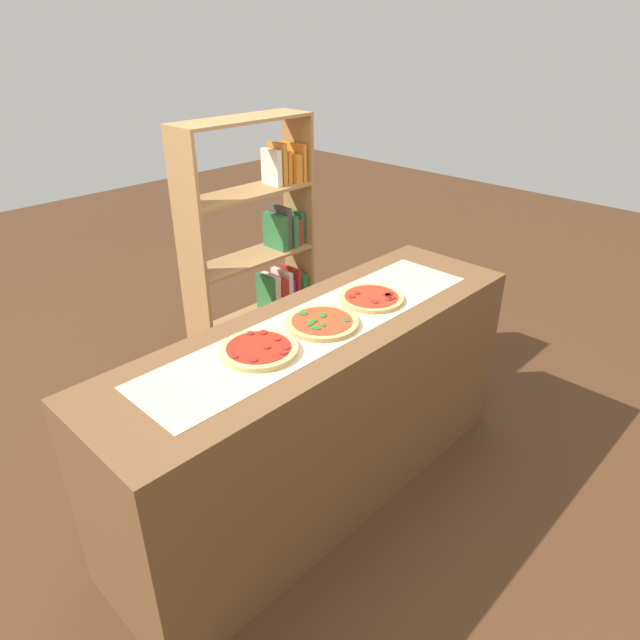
{
  "coord_description": "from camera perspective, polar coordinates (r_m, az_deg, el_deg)",
  "views": [
    {
      "loc": [
        -1.51,
        -1.46,
        2.04
      ],
      "look_at": [
        0.0,
        0.0,
        0.94
      ],
      "focal_mm": 31.66,
      "sensor_mm": 36.0,
      "label": 1
    }
  ],
  "objects": [
    {
      "name": "ground_plane",
      "position": [
        2.93,
        0.0,
        -16.42
      ],
      "size": [
        12.0,
        12.0,
        0.0
      ],
      "primitive_type": "plane",
      "color": "#4C2D19"
    },
    {
      "name": "counter",
      "position": [
        2.63,
        0.0,
        -9.25
      ],
      "size": [
        2.09,
        0.61,
        0.92
      ],
      "primitive_type": "cube",
      "color": "brown",
      "rests_on": "ground_plane"
    },
    {
      "name": "parchment_paper",
      "position": [
        2.38,
        0.0,
        -0.4
      ],
      "size": [
        1.68,
        0.38,
        0.0
      ],
      "primitive_type": "cube",
      "color": "beige",
      "rests_on": "counter"
    },
    {
      "name": "pizza_pepperoni_0",
      "position": [
        2.19,
        -6.19,
        -2.98
      ],
      "size": [
        0.3,
        0.3,
        0.03
      ],
      "color": "#DBB26B",
      "rests_on": "parchment_paper"
    },
    {
      "name": "pizza_spinach_1",
      "position": [
        2.37,
        0.19,
        -0.25
      ],
      "size": [
        0.31,
        0.31,
        0.03
      ],
      "color": "tan",
      "rests_on": "parchment_paper"
    },
    {
      "name": "pizza_pepperoni_2",
      "position": [
        2.6,
        5.22,
        2.23
      ],
      "size": [
        0.3,
        0.3,
        0.02
      ],
      "color": "tan",
      "rests_on": "parchment_paper"
    },
    {
      "name": "bookshelf",
      "position": [
        3.5,
        -5.52,
        6.16
      ],
      "size": [
        0.83,
        0.25,
        1.6
      ],
      "color": "#A87A47",
      "rests_on": "ground_plane"
    }
  ]
}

